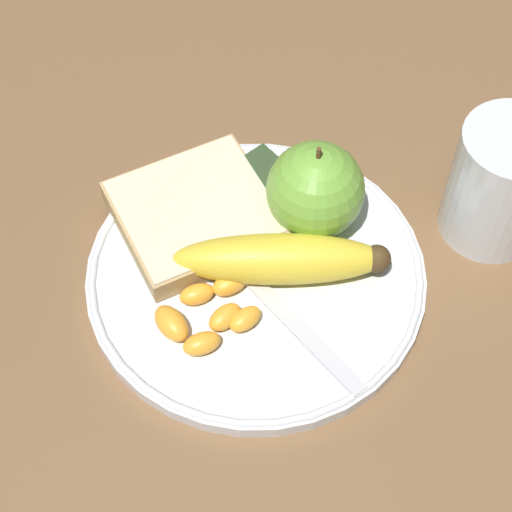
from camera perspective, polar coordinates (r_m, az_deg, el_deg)
The scene contains 14 objects.
ground_plane at distance 0.65m, azimuth 0.00°, elevation -1.59°, with size 3.00×3.00×0.00m, color brown.
plate at distance 0.65m, azimuth 0.00°, elevation -1.21°, with size 0.26×0.26×0.01m.
juice_glass at distance 0.67m, azimuth 15.99°, elevation 4.49°, with size 0.08×0.08×0.10m.
apple at distance 0.64m, azimuth 3.98°, elevation 4.41°, with size 0.07×0.07×0.08m.
banana at distance 0.63m, azimuth 1.76°, elevation -0.21°, with size 0.14×0.13×0.04m.
bread_slice at distance 0.66m, azimuth -4.02°, elevation 2.83°, with size 0.14×0.13×0.02m.
fork at distance 0.64m, azimuth -0.26°, elevation -1.67°, with size 0.03×0.20×0.00m.
jam_packet at distance 0.68m, azimuth 0.04°, elevation 5.14°, with size 0.05×0.04×0.02m.
orange_segment_0 at distance 0.60m, azimuth -3.64°, elevation -5.84°, with size 0.03×0.02×0.02m.
orange_segment_1 at distance 0.61m, azimuth -5.64°, elevation -4.51°, with size 0.02×0.03×0.02m.
orange_segment_2 at distance 0.61m, azimuth -0.73°, elevation -4.23°, with size 0.03×0.02×0.01m.
orange_segment_3 at distance 0.61m, azimuth -2.09°, elevation -4.10°, with size 0.03×0.02×0.02m.
orange_segment_4 at distance 0.63m, azimuth -1.78°, elevation -1.76°, with size 0.03×0.02×0.02m.
orange_segment_5 at distance 0.62m, azimuth -3.97°, elevation -2.56°, with size 0.03×0.02×0.01m.
Camera 1 is at (-0.23, -0.27, 0.55)m, focal length 60.00 mm.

